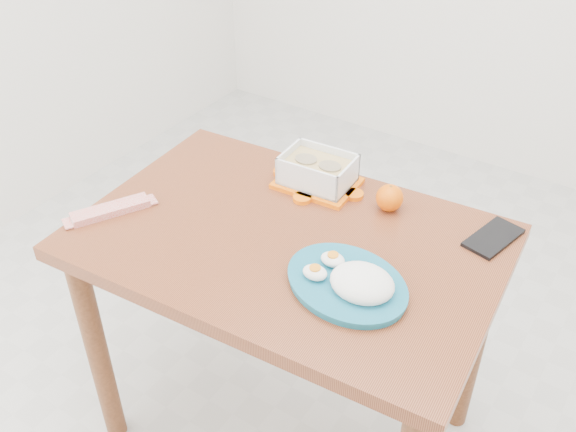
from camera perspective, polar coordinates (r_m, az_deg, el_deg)
The scene contains 7 objects.
ground at distance 2.15m, azimuth 4.85°, elevation -17.13°, with size 3.50×3.50×0.00m, color #B7B7B2.
dining_table at distance 1.65m, azimuth 0.00°, elevation -5.07°, with size 1.07×0.75×0.75m.
food_container at distance 1.74m, azimuth 2.65°, elevation 3.99°, with size 0.22×0.17×0.09m.
orange_fruit at distance 1.66m, azimuth 9.02°, elevation 1.61°, with size 0.07×0.07×0.07m, color orange.
rice_plate at distance 1.41m, azimuth 5.67°, elevation -5.75°, with size 0.35×0.35×0.08m.
candy_bar at distance 1.71m, azimuth -15.51°, elevation 0.54°, with size 0.20×0.05×0.02m, color red.
smartphone at distance 1.64m, azimuth 17.79°, elevation -1.84°, with size 0.08×0.16×0.01m, color black.
Camera 1 is at (0.56, -1.16, 1.71)m, focal length 40.00 mm.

